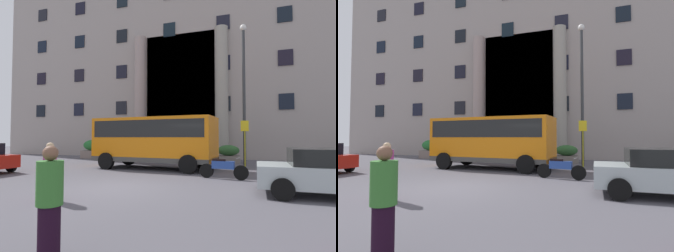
% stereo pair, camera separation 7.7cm
% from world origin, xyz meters
% --- Properties ---
extents(ground_plane, '(80.00, 64.00, 0.12)m').
position_xyz_m(ground_plane, '(0.00, 0.00, -0.06)').
color(ground_plane, '#535058').
extents(office_building_facade, '(39.71, 9.77, 19.87)m').
position_xyz_m(office_building_facade, '(-0.01, 17.47, 9.92)').
color(office_building_facade, '#9F948E').
rests_on(office_building_facade, ground_plane).
extents(orange_minibus, '(6.81, 3.02, 2.79)m').
position_xyz_m(orange_minibus, '(-0.72, 5.50, 1.66)').
color(orange_minibus, orange).
rests_on(orange_minibus, ground_plane).
extents(bus_stop_sign, '(0.44, 0.08, 2.67)m').
position_xyz_m(bus_stop_sign, '(4.00, 7.45, 1.65)').
color(bus_stop_sign, olive).
rests_on(bus_stop_sign, ground_plane).
extents(hedge_planter_far_east, '(1.66, 0.88, 1.50)m').
position_xyz_m(hedge_planter_far_east, '(-8.17, 10.56, 0.72)').
color(hedge_planter_far_east, gray).
rests_on(hedge_planter_far_east, ground_plane).
extents(hedge_planter_entrance_right, '(1.84, 0.97, 1.53)m').
position_xyz_m(hedge_planter_entrance_right, '(-4.85, 10.25, 0.74)').
color(hedge_planter_entrance_right, gray).
rests_on(hedge_planter_entrance_right, ground_plane).
extents(hedge_planter_far_west, '(1.53, 0.98, 1.20)m').
position_xyz_m(hedge_planter_far_west, '(2.83, 10.29, 0.58)').
color(hedge_planter_far_west, gray).
rests_on(hedge_planter_far_west, ground_plane).
extents(parked_compact_extra, '(4.15, 2.08, 1.40)m').
position_xyz_m(parked_compact_extra, '(6.63, 0.76, 0.72)').
color(parked_compact_extra, '#ADB9B9').
rests_on(parked_compact_extra, ground_plane).
extents(scooter_by_planter, '(2.05, 0.58, 0.89)m').
position_xyz_m(scooter_by_planter, '(3.21, 3.14, 0.46)').
color(scooter_by_planter, black).
rests_on(scooter_by_planter, ground_plane).
extents(pedestrian_man_crossing, '(0.36, 0.36, 1.62)m').
position_xyz_m(pedestrian_man_crossing, '(1.77, -5.00, 0.81)').
color(pedestrian_man_crossing, black).
rests_on(pedestrian_man_crossing, ground_plane).
extents(pedestrian_woman_dark_dress, '(0.36, 0.36, 1.59)m').
position_xyz_m(pedestrian_woman_dark_dress, '(-0.90, -2.08, 0.79)').
color(pedestrian_woman_dark_dress, '#96256A').
rests_on(pedestrian_woman_dark_dress, ground_plane).
extents(lamppost_plaza_centre, '(0.40, 0.40, 8.66)m').
position_xyz_m(lamppost_plaza_centre, '(3.95, 8.47, 4.97)').
color(lamppost_plaza_centre, '#333538').
rests_on(lamppost_plaza_centre, ground_plane).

